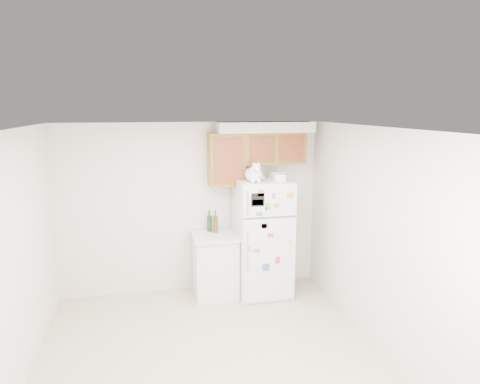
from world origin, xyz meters
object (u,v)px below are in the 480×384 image
object	(u,v)px
base_counter	(215,265)
bottle_amber	(215,221)
cat	(254,174)
storage_box_front	(280,178)
refrigerator	(263,237)
storage_box_back	(277,175)
bottle_green	(209,221)

from	to	relation	value
base_counter	bottle_amber	bearing A→B (deg)	75.77
cat	bottle_amber	distance (m)	0.93
cat	storage_box_front	bearing A→B (deg)	0.54
refrigerator	storage_box_back	world-z (taller)	storage_box_back
refrigerator	cat	distance (m)	0.98
refrigerator	storage_box_back	size ratio (longest dim) A/B	9.44
bottle_amber	storage_box_front	bearing A→B (deg)	-18.82
bottle_amber	storage_box_back	bearing A→B (deg)	-9.10
base_counter	storage_box_front	bearing A→B (deg)	-12.33
base_counter	bottle_amber	world-z (taller)	bottle_amber
base_counter	bottle_amber	xyz separation A→B (m)	(0.03, 0.10, 0.62)
bottle_green	storage_box_back	bearing A→B (deg)	-12.83
storage_box_back	bottle_green	bearing A→B (deg)	160.86
refrigerator	bottle_amber	world-z (taller)	refrigerator
cat	bottle_green	distance (m)	1.01
refrigerator	cat	bearing A→B (deg)	-142.54
cat	bottle_green	size ratio (longest dim) A/B	1.35
base_counter	storage_box_front	world-z (taller)	storage_box_front
storage_box_front	bottle_amber	size ratio (longest dim) A/B	0.46
storage_box_back	bottle_amber	world-z (taller)	storage_box_back
base_counter	cat	bearing A→B (deg)	-20.91
storage_box_back	storage_box_front	size ratio (longest dim) A/B	1.20
refrigerator	base_counter	distance (m)	0.79
cat	storage_box_back	bearing A→B (deg)	23.16
bottle_green	bottle_amber	distance (m)	0.11
base_counter	storage_box_front	size ratio (longest dim) A/B	6.13
storage_box_front	storage_box_back	bearing A→B (deg)	105.32
storage_box_back	refrigerator	bearing A→B (deg)	-177.02
storage_box_back	storage_box_front	distance (m)	0.16
storage_box_front	bottle_green	bearing A→B (deg)	174.33
bottle_green	refrigerator	bearing A→B (deg)	-18.77
base_counter	cat	xyz separation A→B (m)	(0.52, -0.20, 1.35)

